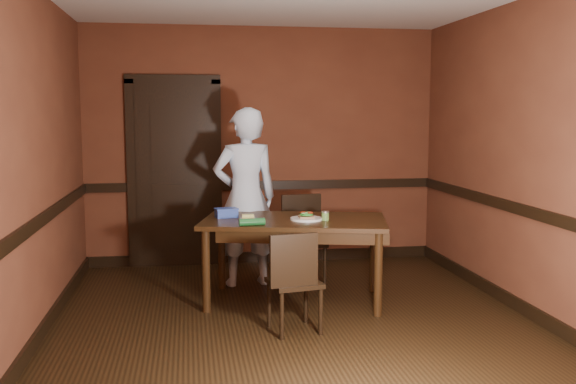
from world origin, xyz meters
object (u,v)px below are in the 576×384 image
object	(u,v)px
chair_far	(302,241)
food_tub	(226,213)
sandwich_plate	(306,218)
cheese_saucer	(248,217)
dining_table	(294,260)
person	(245,197)
chair_near	(294,281)
sauce_jar	(325,216)

from	to	relation	value
chair_far	food_tub	bearing A→B (deg)	-161.02
sandwich_plate	cheese_saucer	size ratio (longest dim) A/B	2.02
dining_table	sandwich_plate	world-z (taller)	sandwich_plate
person	food_tub	bearing A→B (deg)	56.75
chair_far	person	xyz separation A→B (m)	(-0.56, 0.10, 0.44)
sandwich_plate	chair_near	bearing A→B (deg)	-107.58
dining_table	cheese_saucer	size ratio (longest dim) A/B	11.52
chair_near	food_tub	size ratio (longest dim) A/B	3.56
sandwich_plate	sauce_jar	distance (m)	0.17
chair_near	food_tub	xyz separation A→B (m)	(-0.47, 0.98, 0.41)
person	chair_far	bearing A→B (deg)	161.06
sandwich_plate	cheese_saucer	xyz separation A→B (m)	(-0.52, 0.11, -0.00)
sandwich_plate	food_tub	size ratio (longest dim) A/B	1.26
sauce_jar	cheese_saucer	distance (m)	0.70
chair_near	person	distance (m)	1.56
chair_far	sauce_jar	xyz separation A→B (m)	(0.09, -0.68, 0.36)
chair_near	sandwich_plate	bearing A→B (deg)	-118.05
chair_near	sandwich_plate	distance (m)	0.85
person	food_tub	distance (m)	0.54
sandwich_plate	food_tub	xyz separation A→B (m)	(-0.70, 0.25, 0.02)
sandwich_plate	sauce_jar	xyz separation A→B (m)	(0.16, -0.05, 0.02)
dining_table	sauce_jar	world-z (taller)	sauce_jar
cheese_saucer	food_tub	xyz separation A→B (m)	(-0.19, 0.14, 0.03)
chair_far	sauce_jar	bearing A→B (deg)	-89.81
dining_table	sauce_jar	distance (m)	0.52
dining_table	cheese_saucer	world-z (taller)	cheese_saucer
dining_table	sauce_jar	size ratio (longest dim) A/B	19.80
sandwich_plate	food_tub	world-z (taller)	food_tub
sauce_jar	cheese_saucer	size ratio (longest dim) A/B	0.58
food_tub	dining_table	bearing A→B (deg)	-28.00
chair_far	food_tub	size ratio (longest dim) A/B	3.92
cheese_saucer	sauce_jar	bearing A→B (deg)	-12.99
chair_far	person	bearing A→B (deg)	162.79
dining_table	person	size ratio (longest dim) A/B	0.92
dining_table	chair_far	size ratio (longest dim) A/B	1.83
person	sauce_jar	size ratio (longest dim) A/B	21.48
chair_near	sandwich_plate	xyz separation A→B (m)	(0.23, 0.73, 0.38)
sauce_jar	sandwich_plate	bearing A→B (deg)	163.60
sandwich_plate	food_tub	distance (m)	0.75
person	cheese_saucer	xyz separation A→B (m)	(-0.03, -0.62, -0.10)
cheese_saucer	food_tub	world-z (taller)	food_tub
sandwich_plate	cheese_saucer	world-z (taller)	sandwich_plate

